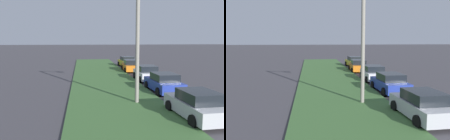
{
  "view_description": "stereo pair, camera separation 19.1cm",
  "coord_description": "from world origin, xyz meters",
  "views": [
    {
      "loc": [
        -7.1,
        9.81,
        4.09
      ],
      "look_at": [
        11.36,
        7.55,
        1.72
      ],
      "focal_mm": 40.36,
      "sensor_mm": 36.0,
      "label": 1
    },
    {
      "loc": [
        -7.12,
        9.62,
        4.09
      ],
      "look_at": [
        11.36,
        7.55,
        1.72
      ],
      "focal_mm": 40.36,
      "sensor_mm": 36.0,
      "label": 2
    }
  ],
  "objects": [
    {
      "name": "streetlight",
      "position": [
        7.8,
        6.08,
        4.39
      ],
      "size": [
        0.97,
        2.83,
        7.5
      ],
      "color": "gray",
      "rests_on": "ground"
    },
    {
      "name": "parked_car_yellow",
      "position": [
        28.38,
        3.32,
        0.72
      ],
      "size": [
        4.39,
        2.19,
        1.47
      ],
      "rotation": [
        0.0,
        0.0,
        0.05
      ],
      "color": "gold",
      "rests_on": "ground"
    },
    {
      "name": "parked_car_silver",
      "position": [
        4.73,
        4.0,
        0.72
      ],
      "size": [
        4.4,
        2.21,
        1.47
      ],
      "rotation": [
        0.0,
        0.0,
        0.06
      ],
      "color": "#B2B5BA",
      "rests_on": "ground"
    },
    {
      "name": "parked_car_blue",
      "position": [
        11.06,
        3.64,
        0.72
      ],
      "size": [
        4.37,
        2.16,
        1.47
      ],
      "rotation": [
        0.0,
        0.0,
        0.04
      ],
      "color": "#23389E",
      "rests_on": "ground"
    },
    {
      "name": "parked_car_orange",
      "position": [
        23.01,
        3.76,
        0.72
      ],
      "size": [
        4.36,
        2.13,
        1.47
      ],
      "rotation": [
        0.0,
        0.0,
        -0.03
      ],
      "color": "orange",
      "rests_on": "ground"
    },
    {
      "name": "grass_median",
      "position": [
        10.0,
        7.66,
        0.06
      ],
      "size": [
        60.0,
        6.0,
        0.12
      ],
      "primitive_type": "cube",
      "color": "#3D6633",
      "rests_on": "ground"
    },
    {
      "name": "parked_car_white",
      "position": [
        16.43,
        3.55,
        0.72
      ],
      "size": [
        4.33,
        2.08,
        1.47
      ],
      "rotation": [
        0.0,
        0.0,
        -0.02
      ],
      "color": "silver",
      "rests_on": "ground"
    }
  ]
}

